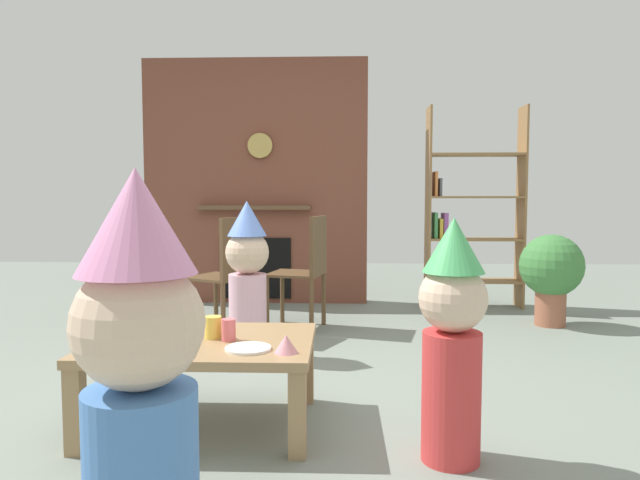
{
  "coord_description": "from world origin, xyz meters",
  "views": [
    {
      "loc": [
        0.27,
        -3.0,
        1.04
      ],
      "look_at": [
        0.15,
        0.4,
        0.79
      ],
      "focal_mm": 31.57,
      "sensor_mm": 36.0,
      "label": 1
    }
  ],
  "objects_px": {
    "paper_cup_far_left": "(229,330)",
    "dining_chair_left": "(229,269)",
    "paper_cup_center": "(213,327)",
    "dining_chair_middle": "(307,265)",
    "birthday_cake_slice": "(286,344)",
    "paper_plate_rear": "(248,348)",
    "child_with_cone_hat": "(140,392)",
    "child_in_pink": "(452,334)",
    "potted_plant_tall": "(551,270)",
    "paper_cup_near_left": "(96,334)",
    "paper_plate_front": "(146,327)",
    "child_by_the_chairs": "(247,275)",
    "coffee_table": "(203,352)",
    "bookshelf": "(468,216)",
    "paper_cup_near_right": "(118,330)"
  },
  "relations": [
    {
      "from": "paper_cup_near_right",
      "to": "paper_plate_front",
      "type": "height_order",
      "value": "paper_cup_near_right"
    },
    {
      "from": "paper_cup_near_right",
      "to": "dining_chair_middle",
      "type": "height_order",
      "value": "dining_chair_middle"
    },
    {
      "from": "birthday_cake_slice",
      "to": "child_by_the_chairs",
      "type": "height_order",
      "value": "child_by_the_chairs"
    },
    {
      "from": "birthday_cake_slice",
      "to": "child_with_cone_hat",
      "type": "distance_m",
      "value": 1.05
    },
    {
      "from": "paper_cup_center",
      "to": "paper_cup_far_left",
      "type": "xyz_separation_m",
      "value": [
        0.08,
        -0.04,
        -0.0
      ]
    },
    {
      "from": "paper_cup_far_left",
      "to": "dining_chair_middle",
      "type": "height_order",
      "value": "dining_chair_middle"
    },
    {
      "from": "paper_cup_far_left",
      "to": "dining_chair_middle",
      "type": "xyz_separation_m",
      "value": [
        0.24,
        1.94,
        0.06
      ]
    },
    {
      "from": "paper_cup_center",
      "to": "child_with_cone_hat",
      "type": "bearing_deg",
      "value": -84.86
    },
    {
      "from": "paper_plate_rear",
      "to": "paper_cup_far_left",
      "type": "bearing_deg",
      "value": 127.04
    },
    {
      "from": "coffee_table",
      "to": "paper_cup_near_right",
      "type": "height_order",
      "value": "paper_cup_near_right"
    },
    {
      "from": "birthday_cake_slice",
      "to": "paper_plate_rear",
      "type": "bearing_deg",
      "value": 166.01
    },
    {
      "from": "paper_cup_center",
      "to": "child_with_cone_hat",
      "type": "xyz_separation_m",
      "value": [
        0.11,
        -1.24,
        0.14
      ]
    },
    {
      "from": "bookshelf",
      "to": "potted_plant_tall",
      "type": "distance_m",
      "value": 1.03
    },
    {
      "from": "paper_plate_rear",
      "to": "child_with_cone_hat",
      "type": "bearing_deg",
      "value": -94.33
    },
    {
      "from": "paper_cup_near_left",
      "to": "birthday_cake_slice",
      "type": "bearing_deg",
      "value": -6.05
    },
    {
      "from": "child_with_cone_hat",
      "to": "paper_cup_near_left",
      "type": "bearing_deg",
      "value": 21.21
    },
    {
      "from": "paper_cup_far_left",
      "to": "paper_plate_front",
      "type": "bearing_deg",
      "value": 153.94
    },
    {
      "from": "paper_cup_near_right",
      "to": "paper_cup_near_left",
      "type": "bearing_deg",
      "value": -131.89
    },
    {
      "from": "paper_cup_far_left",
      "to": "dining_chair_left",
      "type": "height_order",
      "value": "dining_chair_left"
    },
    {
      "from": "coffee_table",
      "to": "dining_chair_left",
      "type": "relative_size",
      "value": 1.1
    },
    {
      "from": "potted_plant_tall",
      "to": "bookshelf",
      "type": "bearing_deg",
      "value": 122.59
    },
    {
      "from": "child_in_pink",
      "to": "dining_chair_middle",
      "type": "bearing_deg",
      "value": -56.27
    },
    {
      "from": "paper_cup_near_left",
      "to": "paper_cup_far_left",
      "type": "relative_size",
      "value": 1.04
    },
    {
      "from": "child_in_pink",
      "to": "dining_chair_middle",
      "type": "xyz_separation_m",
      "value": [
        -0.7,
        2.23,
        0.0
      ]
    },
    {
      "from": "paper_cup_near_left",
      "to": "child_in_pink",
      "type": "bearing_deg",
      "value": -7.22
    },
    {
      "from": "paper_cup_far_left",
      "to": "dining_chair_left",
      "type": "bearing_deg",
      "value": 101.24
    },
    {
      "from": "paper_cup_center",
      "to": "dining_chair_middle",
      "type": "distance_m",
      "value": 1.93
    },
    {
      "from": "bookshelf",
      "to": "dining_chair_middle",
      "type": "height_order",
      "value": "bookshelf"
    },
    {
      "from": "birthday_cake_slice",
      "to": "dining_chair_left",
      "type": "bearing_deg",
      "value": 108.05
    },
    {
      "from": "paper_cup_near_left",
      "to": "paper_cup_center",
      "type": "distance_m",
      "value": 0.5
    },
    {
      "from": "child_by_the_chairs",
      "to": "dining_chair_left",
      "type": "distance_m",
      "value": 0.6
    },
    {
      "from": "paper_plate_front",
      "to": "dining_chair_middle",
      "type": "height_order",
      "value": "dining_chair_middle"
    },
    {
      "from": "paper_plate_front",
      "to": "dining_chair_left",
      "type": "xyz_separation_m",
      "value": [
        0.12,
        1.47,
        0.11
      ]
    },
    {
      "from": "bookshelf",
      "to": "birthday_cake_slice",
      "type": "height_order",
      "value": "bookshelf"
    },
    {
      "from": "paper_cup_far_left",
      "to": "birthday_cake_slice",
      "type": "height_order",
      "value": "paper_cup_far_left"
    },
    {
      "from": "potted_plant_tall",
      "to": "child_with_cone_hat",
      "type": "bearing_deg",
      "value": -123.27
    },
    {
      "from": "birthday_cake_slice",
      "to": "potted_plant_tall",
      "type": "xyz_separation_m",
      "value": [
        1.95,
        2.33,
        0.02
      ]
    },
    {
      "from": "paper_cup_far_left",
      "to": "child_with_cone_hat",
      "type": "distance_m",
      "value": 1.21
    },
    {
      "from": "paper_cup_far_left",
      "to": "child_by_the_chairs",
      "type": "relative_size",
      "value": 0.1
    },
    {
      "from": "dining_chair_left",
      "to": "coffee_table",
      "type": "bearing_deg",
      "value": 124.2
    },
    {
      "from": "paper_cup_far_left",
      "to": "child_in_pink",
      "type": "relative_size",
      "value": 0.1
    },
    {
      "from": "child_by_the_chairs",
      "to": "potted_plant_tall",
      "type": "bearing_deg",
      "value": 114.18
    },
    {
      "from": "paper_plate_front",
      "to": "paper_plate_rear",
      "type": "relative_size",
      "value": 1.0
    },
    {
      "from": "paper_cup_near_left",
      "to": "dining_chair_left",
      "type": "relative_size",
      "value": 0.11
    },
    {
      "from": "child_in_pink",
      "to": "potted_plant_tall",
      "type": "bearing_deg",
      "value": -101.51
    },
    {
      "from": "birthday_cake_slice",
      "to": "child_by_the_chairs",
      "type": "relative_size",
      "value": 0.1
    },
    {
      "from": "paper_cup_center",
      "to": "paper_plate_front",
      "type": "relative_size",
      "value": 0.52
    },
    {
      "from": "paper_plate_front",
      "to": "child_with_cone_hat",
      "type": "xyz_separation_m",
      "value": [
        0.49,
        -1.42,
        0.18
      ]
    },
    {
      "from": "coffee_table",
      "to": "dining_chair_middle",
      "type": "relative_size",
      "value": 1.1
    },
    {
      "from": "bookshelf",
      "to": "paper_cup_center",
      "type": "relative_size",
      "value": 18.81
    }
  ]
}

